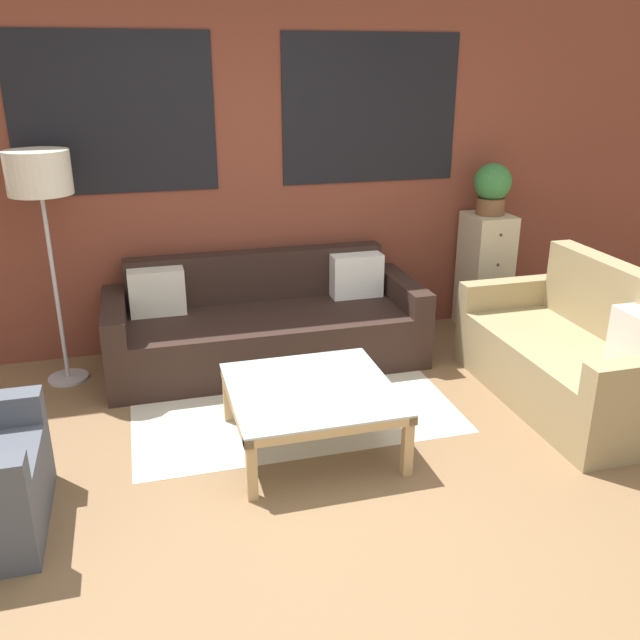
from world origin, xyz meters
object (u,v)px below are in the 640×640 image
Objects in this scene: floor_lamp at (40,182)px; settee_vintage at (574,357)px; coffee_table at (311,396)px; couch_dark at (265,327)px; potted_plant at (492,187)px; drawer_cabinet at (484,272)px.

settee_vintage is at bearing -20.48° from floor_lamp.
settee_vintage is 1.73× the size of coffee_table.
floor_lamp reaches higher than settee_vintage.
couch_dark is 5.62× the size of potted_plant.
coffee_table is 0.58× the size of floor_lamp.
coffee_table is (0.02, -1.28, 0.05)m from couch_dark.
couch_dark is at bearing 147.59° from settee_vintage.
potted_plant is (1.90, 1.49, 0.87)m from coffee_table.
couch_dark is 2.14m from potted_plant.
settee_vintage reaches higher than couch_dark.
settee_vintage is 1.65m from potted_plant.
drawer_cabinet is 0.71m from potted_plant.
potted_plant reaches higher than settee_vintage.
coffee_table is at bearing -42.32° from floor_lamp.
drawer_cabinet is 2.38× the size of potted_plant.
floor_lamp is at bearing -177.39° from potted_plant.
coffee_table is 2.26m from floor_lamp.
couch_dark is at bearing -173.81° from potted_plant.
potted_plant reaches higher than drawer_cabinet.
settee_vintage is at bearing -32.41° from couch_dark.
drawer_cabinet is (1.90, 1.49, 0.16)m from coffee_table.
settee_vintage is (1.85, -1.18, 0.03)m from couch_dark.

